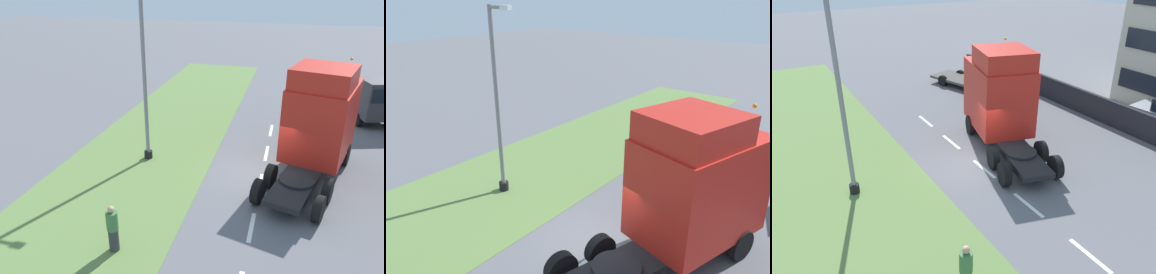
{
  "view_description": "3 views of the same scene",
  "coord_description": "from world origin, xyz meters",
  "views": [
    {
      "loc": [
        0.84,
        -15.27,
        8.45
      ],
      "look_at": [
        -2.79,
        -1.92,
        2.45
      ],
      "focal_mm": 35.0,
      "sensor_mm": 36.0,
      "label": 1
    },
    {
      "loc": [
        6.02,
        -8.75,
        8.12
      ],
      "look_at": [
        -2.64,
        1.81,
        2.82
      ],
      "focal_mm": 35.0,
      "sensor_mm": 36.0,
      "label": 2
    },
    {
      "loc": [
        -8.26,
        -13.09,
        8.87
      ],
      "look_at": [
        -0.78,
        -0.19,
        1.61
      ],
      "focal_mm": 35.0,
      "sensor_mm": 36.0,
      "label": 3
    }
  ],
  "objects": [
    {
      "name": "lane_markings",
      "position": [
        0.0,
        -0.7,
        0.0
      ],
      "size": [
        0.16,
        14.6,
        0.0
      ],
      "color": "white",
      "rests_on": "ground"
    },
    {
      "name": "lorry_cab",
      "position": [
        2.27,
        1.45,
        2.49
      ],
      "size": [
        4.4,
        7.64,
        5.08
      ],
      "rotation": [
        0.0,
        0.0,
        -0.27
      ],
      "color": "black",
      "rests_on": "ground"
    },
    {
      "name": "lamp_post",
      "position": [
        -5.62,
        0.39,
        3.49
      ],
      "size": [
        1.32,
        0.4,
        7.72
      ],
      "color": "black",
      "rests_on": "ground"
    },
    {
      "name": "ground_plane",
      "position": [
        0.0,
        0.0,
        0.0
      ],
      "size": [
        120.0,
        120.0,
        0.0
      ],
      "primitive_type": "plane",
      "color": "slate",
      "rests_on": "ground"
    },
    {
      "name": "pedestrian",
      "position": [
        -4.27,
        -6.31,
        0.84
      ],
      "size": [
        0.39,
        0.39,
        1.71
      ],
      "color": "#333338",
      "rests_on": "ground"
    },
    {
      "name": "grass_verge",
      "position": [
        -6.0,
        0.0,
        0.01
      ],
      "size": [
        7.0,
        44.0,
        0.01
      ],
      "color": "#607F42",
      "rests_on": "ground"
    },
    {
      "name": "flatbed_truck",
      "position": [
        5.79,
        8.59,
        1.49
      ],
      "size": [
        3.76,
        6.12,
        2.83
      ],
      "rotation": [
        0.0,
        0.0,
        3.45
      ],
      "color": "#333338",
      "rests_on": "ground"
    }
  ]
}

